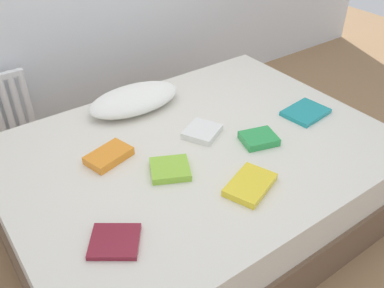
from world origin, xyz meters
name	(u,v)px	position (x,y,z in m)	size (l,w,h in m)	color
ground_plane	(197,214)	(0.00, 0.00, 0.00)	(8.00, 8.00, 0.00)	#93704C
bed	(197,182)	(0.00, 0.00, 0.25)	(2.00, 1.50, 0.50)	brown
pillow	(134,99)	(-0.08, 0.53, 0.56)	(0.56, 0.31, 0.12)	white
textbook_green	(259,139)	(0.28, -0.16, 0.52)	(0.18, 0.15, 0.04)	green
textbook_maroon	(115,241)	(-0.65, -0.34, 0.51)	(0.19, 0.17, 0.02)	maroon
textbook_teal	(306,112)	(0.69, -0.12, 0.51)	(0.25, 0.19, 0.03)	teal
textbook_orange	(109,156)	(-0.43, 0.16, 0.52)	(0.22, 0.14, 0.04)	orange
textbook_white	(202,132)	(0.08, 0.07, 0.52)	(0.19, 0.17, 0.04)	white
textbook_lime	(170,169)	(-0.24, -0.10, 0.52)	(0.18, 0.17, 0.03)	#8CC638
textbook_yellow	(249,185)	(0.00, -0.40, 0.52)	(0.25, 0.16, 0.03)	yellow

